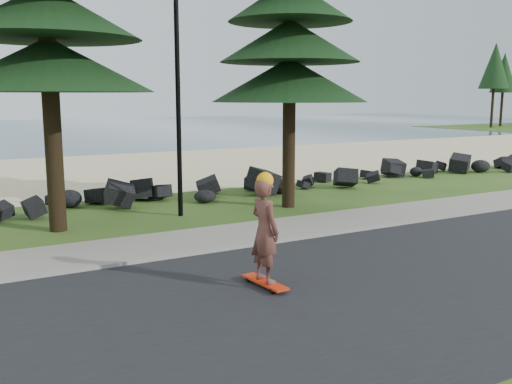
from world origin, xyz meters
TOP-DOWN VIEW (x-y plane):
  - ground at (0.00, 0.00)m, footprint 160.00×160.00m
  - road at (0.00, -4.50)m, footprint 160.00×7.00m
  - kerb at (0.00, -0.90)m, footprint 160.00×0.20m
  - sidewalk at (0.00, 0.20)m, footprint 160.00×2.00m
  - beach_sand at (0.00, 14.50)m, footprint 160.00×15.00m
  - ocean at (0.00, 51.00)m, footprint 160.00×58.00m
  - seawall_boulders at (0.00, 5.60)m, footprint 60.00×2.40m
  - lamp_post at (0.00, 3.20)m, footprint 0.25×0.14m
  - skateboarder at (-1.07, -3.55)m, footprint 0.52×1.16m

SIDE VIEW (x-z plane):
  - ground at x=0.00m, z-range 0.00..0.00m
  - seawall_boulders at x=0.00m, z-range -0.55..0.55m
  - ocean at x=0.00m, z-range 0.00..0.01m
  - beach_sand at x=0.00m, z-range 0.00..0.01m
  - road at x=0.00m, z-range 0.00..0.02m
  - sidewalk at x=0.00m, z-range 0.00..0.08m
  - kerb at x=0.00m, z-range 0.00..0.10m
  - skateboarder at x=-1.07m, z-range 0.01..2.13m
  - lamp_post at x=0.00m, z-range 0.06..8.20m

